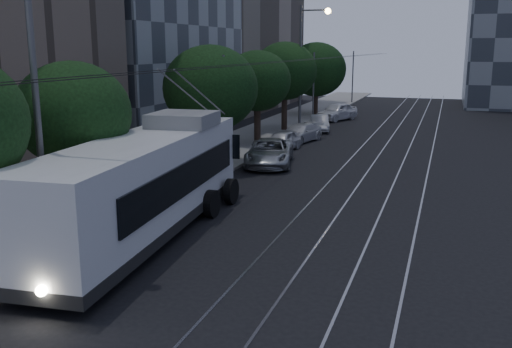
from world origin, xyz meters
The scene contains 17 objects.
ground centered at (0.00, 0.00, 0.00)m, with size 120.00×120.00×0.00m, color black.
sidewalk centered at (-7.50, 20.00, 0.07)m, with size 5.00×90.00×0.15m, color gray.
tram_rails centered at (2.50, 20.00, 0.01)m, with size 4.52×90.00×0.02m.
overhead_wires centered at (-4.97, 20.00, 3.47)m, with size 2.23×90.00×6.00m.
trolleybus centered at (-4.10, -0.19, 1.81)m, with size 3.86×13.23×5.63m.
pickup_silver centered at (-3.67, 12.60, 0.72)m, with size 2.39×5.18×1.44m, color #A3A6AA.
car_white_a centered at (-4.30, 17.17, 0.64)m, with size 1.50×3.73×1.27m, color #BBBBBF.
car_white_b centered at (-4.08, 21.00, 0.61)m, with size 1.70×4.18×1.21m, color #BABABF.
car_white_c centered at (-3.95, 26.54, 0.62)m, with size 1.32×3.79×1.25m, color #B0B0B4.
car_white_d centered at (-3.94, 33.65, 0.79)m, with size 1.85×4.61×1.57m, color silver.
tree_1 centered at (-7.00, 0.00, 4.06)m, with size 4.10×4.10×5.92m.
tree_2 centered at (-6.50, 11.13, 4.25)m, with size 5.05×5.05×6.53m.
tree_3 centered at (-6.50, 18.91, 4.22)m, with size 4.41×4.41×6.22m.
tree_4 centered at (-6.50, 25.45, 4.62)m, with size 4.87×4.87×6.83m.
tree_5 centered at (-6.50, 36.22, 4.37)m, with size 5.57×5.57×6.89m.
streetlamp_near centered at (-5.37, -3.26, 6.52)m, with size 2.61×0.44×10.92m.
streetlamp_far centered at (-4.79, 25.12, 5.70)m, with size 2.30×0.44×9.41m.
Camera 1 is at (5.54, -16.89, 6.34)m, focal length 40.00 mm.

